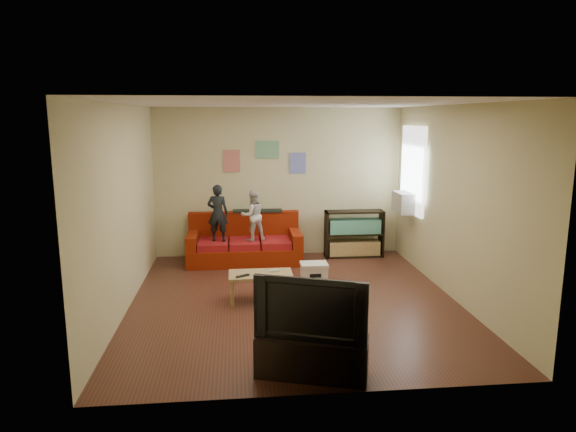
{
  "coord_description": "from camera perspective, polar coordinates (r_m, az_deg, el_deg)",
  "views": [
    {
      "loc": [
        -0.77,
        -6.8,
        2.53
      ],
      "look_at": [
        0.0,
        0.8,
        1.05
      ],
      "focal_mm": 32.0,
      "sensor_mm": 36.0,
      "label": 1
    }
  ],
  "objects": [
    {
      "name": "artwork_center",
      "position": [
        9.33,
        -2.29,
        7.38
      ],
      "size": [
        0.42,
        0.01,
        0.32
      ],
      "primitive_type": "cube",
      "color": "#72B27F",
      "rests_on": "room_shell"
    },
    {
      "name": "television",
      "position": [
        5.04,
        2.71,
        -9.99
      ],
      "size": [
        1.09,
        0.51,
        0.63
      ],
      "primitive_type": "imported",
      "rotation": [
        0.0,
        0.0,
        -0.35
      ],
      "color": "black",
      "rests_on": "tv_stand"
    },
    {
      "name": "child_b",
      "position": [
        8.87,
        -3.93,
        0.07
      ],
      "size": [
        0.51,
        0.45,
        0.88
      ],
      "primitive_type": "imported",
      "rotation": [
        0.0,
        0.0,
        3.45
      ],
      "color": "silver",
      "rests_on": "sofa"
    },
    {
      "name": "tv_stand",
      "position": [
        5.25,
        2.65,
        -15.33
      ],
      "size": [
        1.16,
        0.67,
        0.41
      ],
      "primitive_type": "cube",
      "rotation": [
        0.0,
        0.0,
        -0.3
      ],
      "color": "black",
      "rests_on": "ground"
    },
    {
      "name": "child_a",
      "position": [
        8.86,
        -7.81,
        0.32
      ],
      "size": [
        0.4,
        0.3,
        0.99
      ],
      "primitive_type": "imported",
      "rotation": [
        0.0,
        0.0,
        2.96
      ],
      "color": "black",
      "rests_on": "sofa"
    },
    {
      "name": "sofa",
      "position": [
        9.15,
        -4.84,
        -3.23
      ],
      "size": [
        1.98,
        0.91,
        0.87
      ],
      "color": "maroon",
      "rests_on": "ground"
    },
    {
      "name": "tissue",
      "position": [
        7.91,
        4.96,
        -7.41
      ],
      "size": [
        0.11,
        0.11,
        0.09
      ],
      "primitive_type": "sphere",
      "rotation": [
        0.0,
        0.0,
        -0.24
      ],
      "color": "white",
      "rests_on": "ground"
    },
    {
      "name": "file_box",
      "position": [
        8.08,
        2.91,
        -6.21
      ],
      "size": [
        0.42,
        0.32,
        0.29
      ],
      "color": "white",
      "rests_on": "ground"
    },
    {
      "name": "window",
      "position": [
        9.01,
        13.67,
        4.98
      ],
      "size": [
        0.04,
        1.08,
        1.48
      ],
      "primitive_type": "cube",
      "color": "white",
      "rests_on": "room_shell"
    },
    {
      "name": "artwork_left",
      "position": [
        9.32,
        -6.29,
        6.09
      ],
      "size": [
        0.3,
        0.01,
        0.4
      ],
      "primitive_type": "cube",
      "color": "#D87266",
      "rests_on": "room_shell"
    },
    {
      "name": "remote",
      "position": [
        7.04,
        -5.06,
        -6.63
      ],
      "size": [
        0.19,
        0.15,
        0.02
      ],
      "primitive_type": "cube",
      "rotation": [
        0.0,
        0.0,
        0.58
      ],
      "color": "black",
      "rests_on": "coffee_table"
    },
    {
      "name": "bookshelf",
      "position": [
        9.49,
        7.34,
        -2.22
      ],
      "size": [
        1.06,
        0.32,
        0.85
      ],
      "color": "black",
      "rests_on": "ground"
    },
    {
      "name": "ac_unit",
      "position": [
        9.05,
        12.8,
        1.46
      ],
      "size": [
        0.28,
        0.55,
        0.35
      ],
      "primitive_type": "cube",
      "color": "#B7B2A3",
      "rests_on": "window"
    },
    {
      "name": "artwork_right",
      "position": [
        9.39,
        1.09,
        5.89
      ],
      "size": [
        0.3,
        0.01,
        0.38
      ],
      "primitive_type": "cube",
      "color": "#727FCC",
      "rests_on": "room_shell"
    },
    {
      "name": "game_controller",
      "position": [
        7.22,
        -1.48,
        -6.11
      ],
      "size": [
        0.15,
        0.08,
        0.03
      ],
      "primitive_type": "cube",
      "rotation": [
        0.0,
        0.0,
        0.27
      ],
      "color": "silver",
      "rests_on": "coffee_table"
    },
    {
      "name": "coffee_table",
      "position": [
        7.18,
        -3.05,
        -6.81
      ],
      "size": [
        0.88,
        0.48,
        0.4
      ],
      "color": "tan",
      "rests_on": "ground"
    },
    {
      "name": "room_shell",
      "position": [
        6.95,
        0.67,
        1.18
      ],
      "size": [
        4.52,
        5.02,
        2.72
      ],
      "color": "#552C1F",
      "rests_on": "ground"
    }
  ]
}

